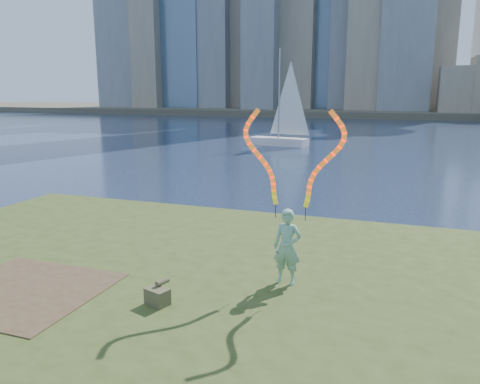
% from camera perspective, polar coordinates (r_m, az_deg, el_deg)
% --- Properties ---
extents(ground, '(320.00, 320.00, 0.00)m').
position_cam_1_polar(ground, '(12.40, -6.43, -10.95)').
color(ground, '#192640').
rests_on(ground, ground).
extents(grassy_knoll, '(20.00, 18.00, 0.80)m').
position_cam_1_polar(grassy_knoll, '(10.44, -12.13, -13.76)').
color(grassy_knoll, '#364518').
rests_on(grassy_knoll, ground).
extents(dirt_patch, '(3.20, 3.00, 0.02)m').
position_cam_1_polar(dirt_patch, '(10.89, -24.93, -10.83)').
color(dirt_patch, '#47331E').
rests_on(dirt_patch, grassy_knoll).
extents(far_shore, '(320.00, 40.00, 1.20)m').
position_cam_1_polar(far_shore, '(105.42, 17.02, 9.39)').
color(far_shore, '#4C4738').
rests_on(far_shore, ground).
extents(woman_with_ribbons, '(2.05, 0.42, 4.02)m').
position_cam_1_polar(woman_with_ribbons, '(9.90, 5.92, -3.39)').
color(woman_with_ribbons, '#1E7046').
rests_on(woman_with_ribbons, grassy_knoll).
extents(canvas_bag, '(0.52, 0.59, 0.43)m').
position_cam_1_polar(canvas_bag, '(9.43, -10.00, -12.31)').
color(canvas_bag, '#3E4525').
rests_on(canvas_bag, grassy_knoll).
extents(sailboat, '(5.69, 2.64, 8.54)m').
position_cam_1_polar(sailboat, '(42.65, 5.09, 7.62)').
color(sailboat, white).
rests_on(sailboat, ground).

